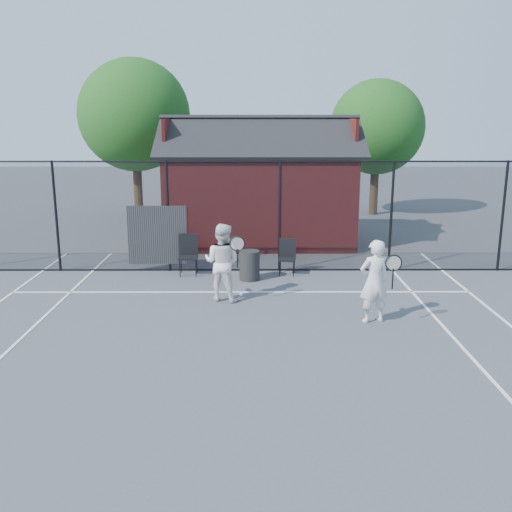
{
  "coord_description": "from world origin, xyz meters",
  "views": [
    {
      "loc": [
        0.31,
        -10.11,
        4.06
      ],
      "look_at": [
        0.35,
        2.15,
        1.1
      ],
      "focal_mm": 40.0,
      "sensor_mm": 36.0,
      "label": 1
    }
  ],
  "objects_px": {
    "player_front": "(374,281)",
    "chair_right": "(287,258)",
    "player_back": "(222,262)",
    "chair_left": "(188,255)",
    "clubhouse": "(260,194)",
    "waste_bin": "(249,265)"
  },
  "relations": [
    {
      "from": "clubhouse",
      "to": "player_back",
      "type": "relative_size",
      "value": 3.65
    },
    {
      "from": "chair_left",
      "to": "clubhouse",
      "type": "bearing_deg",
      "value": 64.1
    },
    {
      "from": "waste_bin",
      "to": "clubhouse",
      "type": "bearing_deg",
      "value": 86.41
    },
    {
      "from": "player_front",
      "to": "player_back",
      "type": "xyz_separation_m",
      "value": [
        -3.16,
        1.47,
        0.03
      ]
    },
    {
      "from": "player_back",
      "to": "chair_left",
      "type": "height_order",
      "value": "player_back"
    },
    {
      "from": "player_back",
      "to": "chair_left",
      "type": "relative_size",
      "value": 1.69
    },
    {
      "from": "player_back",
      "to": "chair_right",
      "type": "distance_m",
      "value": 2.74
    },
    {
      "from": "clubhouse",
      "to": "player_front",
      "type": "relative_size",
      "value": 3.78
    },
    {
      "from": "player_front",
      "to": "chair_right",
      "type": "relative_size",
      "value": 1.84
    },
    {
      "from": "clubhouse",
      "to": "player_back",
      "type": "bearing_deg",
      "value": -97.91
    },
    {
      "from": "chair_right",
      "to": "chair_left",
      "type": "bearing_deg",
      "value": -172.93
    },
    {
      "from": "waste_bin",
      "to": "player_back",
      "type": "bearing_deg",
      "value": -109.85
    },
    {
      "from": "player_back",
      "to": "waste_bin",
      "type": "relative_size",
      "value": 2.32
    },
    {
      "from": "player_back",
      "to": "chair_right",
      "type": "bearing_deg",
      "value": 53.66
    },
    {
      "from": "player_front",
      "to": "chair_left",
      "type": "distance_m",
      "value": 5.56
    },
    {
      "from": "clubhouse",
      "to": "player_front",
      "type": "bearing_deg",
      "value": -74.43
    },
    {
      "from": "clubhouse",
      "to": "chair_left",
      "type": "xyz_separation_m",
      "value": [
        -1.94,
        -4.4,
        -1.08
      ]
    },
    {
      "from": "player_back",
      "to": "player_front",
      "type": "bearing_deg",
      "value": -24.99
    },
    {
      "from": "player_front",
      "to": "chair_left",
      "type": "bearing_deg",
      "value": 138.91
    },
    {
      "from": "chair_right",
      "to": "waste_bin",
      "type": "height_order",
      "value": "chair_right"
    },
    {
      "from": "player_front",
      "to": "chair_left",
      "type": "xyz_separation_m",
      "value": [
        -4.18,
        3.65,
        -0.34
      ]
    },
    {
      "from": "clubhouse",
      "to": "chair_right",
      "type": "xyz_separation_m",
      "value": [
        0.69,
        -4.4,
        -1.14
      ]
    }
  ]
}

